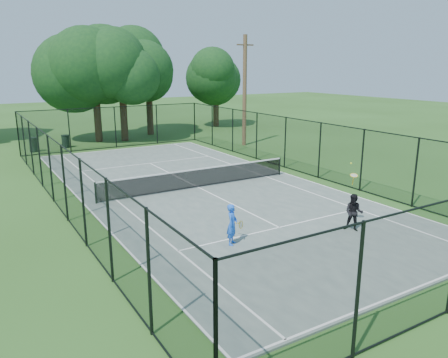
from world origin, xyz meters
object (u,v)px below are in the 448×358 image
utility_pole (245,91)px  tennis_net (198,177)px  player_blue (232,224)px  trash_bin_left (33,145)px  player_black (354,212)px  trash_bin_right (66,141)px

utility_pole → tennis_net: bearing=-133.8°
player_blue → trash_bin_left: bearing=98.5°
tennis_net → player_black: 8.27m
utility_pole → player_blue: bearing=-124.7°
tennis_net → trash_bin_left: size_ratio=9.92×
trash_bin_left → player_blue: bearing=-81.5°
trash_bin_left → trash_bin_right: size_ratio=1.08×
tennis_net → utility_pole: bearing=46.2°
tennis_net → player_black: player_black is taller
utility_pole → trash_bin_left: bearing=159.3°
tennis_net → player_blue: (-2.31, -6.80, 0.18)m
tennis_net → player_blue: bearing=-108.7°
utility_pole → player_blue: (-10.95, -15.80, -3.32)m
utility_pole → player_black: (-6.54, -16.99, -3.33)m
utility_pole → player_blue: size_ratio=5.76×
tennis_net → trash_bin_right: bearing=102.2°
tennis_net → utility_pole: 12.96m
tennis_net → trash_bin_left: bearing=110.9°
trash_bin_right → utility_pole: bearing=-26.3°
tennis_net → trash_bin_left: 15.35m
tennis_net → player_blue: 7.18m
player_black → player_blue: bearing=164.9°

